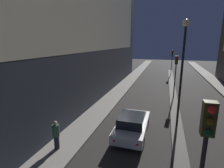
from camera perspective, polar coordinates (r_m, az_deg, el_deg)
name	(u,v)px	position (r m, az deg, el deg)	size (l,w,h in m)	color
median_strip	(173,94)	(22.79, 19.27, -2.99)	(0.84, 38.90, 0.12)	#56544F
traffic_light_near	(205,147)	(5.39, 28.08, -17.79)	(0.32, 0.42, 4.66)	black
traffic_light_mid	(176,67)	(20.45, 20.15, 5.11)	(0.32, 0.42, 4.66)	black
traffic_light_far	(172,57)	(35.16, 19.06, 8.33)	(0.32, 0.42, 4.66)	black
street_lamp	(183,57)	(13.12, 22.18, 8.19)	(0.50, 0.50, 7.58)	black
car_left_lane	(132,125)	(12.22, 6.62, -13.05)	(1.93, 4.43, 1.53)	silver
pedestrian_on_left_sidewalk	(56,134)	(10.88, -17.79, -15.39)	(0.40, 0.40, 1.72)	black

